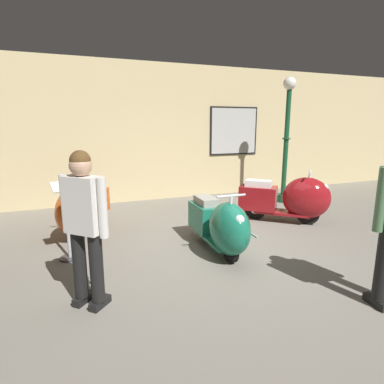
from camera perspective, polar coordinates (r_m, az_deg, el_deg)
name	(u,v)px	position (r m, az deg, el deg)	size (l,w,h in m)	color
ground_plane	(232,247)	(4.95, 7.20, -9.89)	(60.00, 60.00, 0.00)	slate
showroom_back_wall	(164,133)	(7.97, -5.01, 10.55)	(18.00, 0.24, 3.27)	#CCB784
scooter_0	(81,209)	(5.67, -19.38, -2.86)	(1.08, 1.66, 0.99)	black
scooter_1	(221,226)	(4.57, 5.31, -6.04)	(0.51, 1.55, 0.94)	black
scooter_2	(291,199)	(6.28, 17.40, -1.16)	(1.56, 1.47, 1.02)	black
lamppost	(287,134)	(7.81, 16.69, 9.97)	(0.29, 0.29, 2.89)	#144728
visitor_0	(85,219)	(3.29, -18.80, -4.70)	(0.42, 0.42, 1.61)	black
info_stanchion	(68,228)	(4.70, -21.50, -6.01)	(0.36, 0.29, 1.09)	#333338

